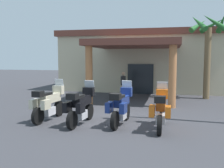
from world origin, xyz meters
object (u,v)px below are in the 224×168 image
Objects in this scene: motorcycle_blue at (121,106)px; motorcycle_orange at (161,110)px; pedestrian at (123,83)px; motorcycle_cream at (49,103)px; motel_building at (145,60)px; palm_tree_near_portico at (208,40)px; motorcycle_black at (81,106)px.

motorcycle_orange is at bearing -94.94° from motorcycle_blue.
motorcycle_cream is at bearing 58.89° from pedestrian.
motel_building is at bearing -113.17° from pedestrian.
palm_tree_near_portico is (2.47, 7.59, 2.91)m from motorcycle_orange.
motorcycle_blue is at bearing -88.36° from motel_building.
pedestrian reaches higher than motorcycle_blue.
motorcycle_black is at bearing -96.78° from motorcycle_cream.
motorcycle_blue is at bearing -118.36° from palm_tree_near_portico.
motorcycle_orange is at bearing 96.52° from pedestrian.
motorcycle_black is 1.51m from motorcycle_blue.
motorcycle_black is (1.49, -0.32, 0.00)m from motorcycle_cream.
motorcycle_black is 1.00× the size of motorcycle_blue.
motel_building is 7.89× the size of pedestrian.
motorcycle_cream and motorcycle_blue have the same top height.
motorcycle_blue is 1.00× the size of motorcycle_orange.
motel_building reaches higher than motorcycle_orange.
motorcycle_black is 9.80m from palm_tree_near_portico.
palm_tree_near_portico is (6.92, 7.30, 2.91)m from motorcycle_cream.
palm_tree_near_portico is at bearing -31.16° from motorcycle_black.
motel_building is 12.41m from motorcycle_black.
pedestrian reaches higher than motorcycle_orange.
palm_tree_near_portico is (4.22, -4.62, 1.29)m from motel_building.
motorcycle_cream is 6.63m from pedestrian.
motorcycle_blue is at bearing -74.56° from motorcycle_black.
motel_building is at bearing 6.46° from motorcycle_blue.
motorcycle_orange is at bearing -85.13° from motorcycle_black.
motorcycle_cream is 0.43× the size of palm_tree_near_portico.
motorcycle_blue is 0.43× the size of palm_tree_near_portico.
motorcycle_black is at bearing 91.04° from motorcycle_orange.
motorcycle_orange is 8.50m from palm_tree_near_portico.
motorcycle_blue and motorcycle_orange have the same top height.
pedestrian is at bearing 21.77° from motorcycle_orange.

